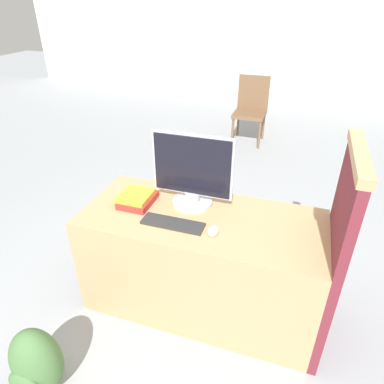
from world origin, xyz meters
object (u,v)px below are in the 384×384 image
object	(u,v)px
backpack	(36,364)
far_chair	(251,107)
book_stack	(137,199)
mouse	(213,231)
monitor	(192,173)
keyboard	(173,223)

from	to	relation	value
backpack	far_chair	size ratio (longest dim) A/B	0.49
book_stack	far_chair	size ratio (longest dim) A/B	0.27
far_chair	backpack	bearing A→B (deg)	-114.94
far_chair	book_stack	bearing A→B (deg)	-113.06
mouse	book_stack	xyz separation A→B (m)	(-0.56, 0.16, 0.02)
monitor	backpack	distance (m)	1.36
keyboard	book_stack	world-z (taller)	book_stack
monitor	mouse	world-z (taller)	monitor
backpack	monitor	bearing A→B (deg)	62.22
monitor	keyboard	size ratio (longest dim) A/B	1.37
keyboard	mouse	world-z (taller)	mouse
monitor	keyboard	distance (m)	0.34
backpack	book_stack	bearing A→B (deg)	77.85
keyboard	mouse	size ratio (longest dim) A/B	3.71
monitor	mouse	bearing A→B (deg)	-51.54
monitor	book_stack	size ratio (longest dim) A/B	2.10
keyboard	far_chair	xyz separation A→B (m)	(-0.10, 3.33, -0.23)
monitor	keyboard	world-z (taller)	monitor
book_stack	backpack	size ratio (longest dim) A/B	0.55
monitor	book_stack	xyz separation A→B (m)	(-0.34, -0.12, -0.19)
monitor	mouse	distance (m)	0.40
monitor	far_chair	size ratio (longest dim) A/B	0.56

